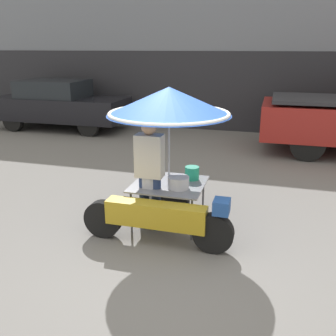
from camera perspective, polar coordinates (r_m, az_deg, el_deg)
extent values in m
plane|color=slate|center=(4.89, -0.30, -13.05)|extent=(36.00, 36.00, 0.00)
cube|color=gray|center=(12.76, 11.04, 16.37)|extent=(28.00, 2.00, 4.46)
cube|color=#28282D|center=(11.80, 10.26, 11.28)|extent=(23.80, 0.06, 2.40)
cylinder|color=black|center=(4.86, 6.90, -9.84)|extent=(0.53, 0.14, 0.53)
cylinder|color=black|center=(5.28, -9.85, -7.65)|extent=(0.53, 0.14, 0.53)
cube|color=#B7931E|center=(4.95, -1.87, -7.14)|extent=(1.35, 0.24, 0.32)
cube|color=#234C93|center=(4.69, 8.16, -5.84)|extent=(0.20, 0.24, 0.18)
cylinder|color=black|center=(5.83, 0.92, -5.08)|extent=(0.47, 0.14, 0.47)
cylinder|color=#515156|center=(5.09, 3.63, -7.84)|extent=(0.03, 0.03, 0.62)
cylinder|color=#515156|center=(5.83, 5.37, -4.42)|extent=(0.03, 0.03, 0.62)
cylinder|color=#515156|center=(5.32, -5.62, -6.70)|extent=(0.03, 0.03, 0.62)
cylinder|color=#515156|center=(6.03, -2.78, -3.57)|extent=(0.03, 0.03, 0.62)
cube|color=gray|center=(5.43, 0.14, -2.45)|extent=(1.02, 0.97, 0.02)
cylinder|color=#B2B2B7|center=(5.27, 0.15, 2.74)|extent=(0.03, 0.03, 1.00)
cone|color=blue|center=(5.13, 0.15, 10.18)|extent=(1.71, 1.71, 0.38)
torus|color=white|center=(5.16, 0.15, 8.32)|extent=(1.67, 1.67, 0.05)
cylinder|color=#B7B7BC|center=(5.31, -2.74, -1.96)|extent=(0.30, 0.30, 0.15)
cylinder|color=#B7B7BC|center=(5.22, 1.60, -2.22)|extent=(0.30, 0.30, 0.17)
cylinder|color=#1E936B|center=(5.57, 3.67, -0.77)|extent=(0.21, 0.21, 0.19)
cylinder|color=navy|center=(5.40, -3.64, -5.21)|extent=(0.14, 0.14, 0.80)
cylinder|color=navy|center=(5.35, -1.81, -5.42)|extent=(0.14, 0.14, 0.80)
cube|color=beige|center=(5.14, -2.84, 1.86)|extent=(0.38, 0.22, 0.60)
sphere|color=tan|center=(5.04, -2.91, 6.31)|extent=(0.22, 0.22, 0.22)
cylinder|color=black|center=(11.29, -12.00, 6.36)|extent=(0.64, 0.20, 0.64)
cylinder|color=black|center=(12.53, -9.04, 7.65)|extent=(0.64, 0.20, 0.64)
cylinder|color=black|center=(12.70, -22.52, 6.65)|extent=(0.64, 0.20, 0.64)
cylinder|color=black|center=(13.81, -18.98, 7.85)|extent=(0.64, 0.20, 0.64)
cube|color=black|center=(12.47, -15.97, 8.76)|extent=(4.19, 1.65, 0.69)
cube|color=#1E2328|center=(12.50, -17.05, 11.51)|extent=(2.01, 1.45, 0.52)
cylinder|color=black|center=(9.19, 20.50, 3.43)|extent=(0.78, 0.24, 0.78)
cylinder|color=black|center=(10.82, 19.92, 5.56)|extent=(0.78, 0.24, 0.78)
cube|color=#2D2D33|center=(9.91, 23.93, 9.50)|extent=(2.83, 1.89, 0.08)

